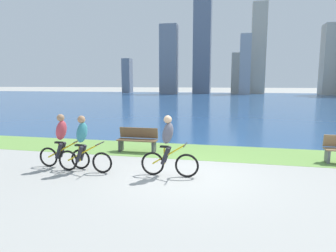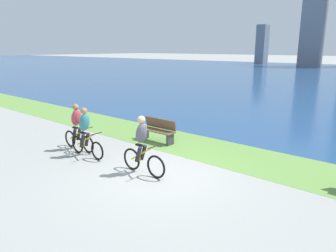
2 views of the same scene
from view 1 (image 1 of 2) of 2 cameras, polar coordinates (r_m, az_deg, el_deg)
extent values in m
plane|color=#9E9E99|center=(8.46, 3.33, -9.44)|extent=(300.00, 300.00, 0.00)
cube|color=#6B9947|center=(11.25, 5.77, -4.93)|extent=(120.00, 2.56, 0.01)
cube|color=navy|center=(45.40, 11.07, 4.96)|extent=(300.00, 66.31, 0.00)
torus|color=black|center=(8.17, 3.66, -7.66)|extent=(0.67, 0.06, 0.67)
torus|color=black|center=(8.37, -2.99, -7.26)|extent=(0.67, 0.06, 0.67)
cylinder|color=gold|center=(8.19, 0.12, -5.49)|extent=(0.95, 0.04, 0.62)
cylinder|color=gold|center=(8.22, -0.71, -5.78)|extent=(0.04, 0.04, 0.48)
cube|color=black|center=(8.16, -0.71, -4.00)|extent=(0.24, 0.10, 0.05)
cylinder|color=black|center=(8.04, 3.35, -3.64)|extent=(0.03, 0.52, 0.03)
ellipsoid|color=#595966|center=(8.07, -0.04, -1.40)|extent=(0.40, 0.36, 0.65)
sphere|color=#D8AD84|center=(8.01, -0.04, 1.28)|extent=(0.22, 0.22, 0.22)
cylinder|color=#26262D|center=(8.30, -0.22, -5.49)|extent=(0.27, 0.11, 0.49)
cylinder|color=#26262D|center=(8.11, -0.54, -5.82)|extent=(0.27, 0.11, 0.49)
torus|color=black|center=(8.75, -12.61, -6.92)|extent=(0.62, 0.06, 0.62)
torus|color=black|center=(9.26, -18.74, -6.33)|extent=(0.62, 0.06, 0.62)
cylinder|color=gold|center=(8.94, -15.98, -4.88)|extent=(1.06, 0.04, 0.60)
cylinder|color=gold|center=(9.02, -16.74, -5.13)|extent=(0.04, 0.04, 0.46)
cube|color=black|center=(8.96, -16.80, -3.58)|extent=(0.24, 0.10, 0.05)
cylinder|color=black|center=(8.65, -13.03, -3.33)|extent=(0.03, 0.52, 0.03)
ellipsoid|color=teal|center=(8.84, -16.29, -1.21)|extent=(0.40, 0.36, 0.65)
sphere|color=#A57A59|center=(8.79, -16.40, 1.23)|extent=(0.22, 0.22, 0.22)
cylinder|color=#26262D|center=(9.07, -16.13, -4.96)|extent=(0.27, 0.11, 0.49)
cylinder|color=#26262D|center=(8.90, -16.75, -5.24)|extent=(0.27, 0.11, 0.49)
torus|color=black|center=(9.32, -16.55, -6.14)|extent=(0.61, 0.06, 0.61)
torus|color=black|center=(9.89, -22.08, -5.58)|extent=(0.61, 0.06, 0.61)
cylinder|color=gold|center=(9.54, -19.61, -4.22)|extent=(1.06, 0.04, 0.60)
cylinder|color=gold|center=(9.63, -20.29, -4.46)|extent=(0.04, 0.04, 0.46)
cube|color=black|center=(9.58, -20.37, -3.00)|extent=(0.24, 0.10, 0.05)
cylinder|color=black|center=(9.22, -16.96, -2.76)|extent=(0.03, 0.52, 0.03)
ellipsoid|color=#BF3F4C|center=(9.45, -19.93, -0.78)|extent=(0.40, 0.36, 0.65)
sphere|color=#A57A59|center=(9.40, -20.05, 1.50)|extent=(0.22, 0.22, 0.22)
cylinder|color=#26262D|center=(9.68, -19.70, -4.31)|extent=(0.27, 0.11, 0.49)
cylinder|color=#26262D|center=(9.51, -20.34, -4.55)|extent=(0.27, 0.11, 0.49)
cube|color=#595960|center=(10.95, 28.42, -5.11)|extent=(0.08, 0.37, 0.45)
cube|color=brown|center=(11.14, -5.99, -2.73)|extent=(1.50, 0.45, 0.04)
cube|color=brown|center=(11.28, -5.69, -1.30)|extent=(1.50, 0.11, 0.40)
cube|color=#38383D|center=(11.00, -2.75, -4.03)|extent=(0.08, 0.37, 0.45)
cube|color=#38383D|center=(11.41, -9.07, -3.68)|extent=(0.08, 0.37, 0.45)
cube|color=slate|center=(75.66, -7.87, 9.57)|extent=(2.06, 2.58, 8.51)
cube|color=slate|center=(70.06, 0.17, 12.71)|extent=(4.00, 2.74, 15.74)
cube|color=slate|center=(71.73, 6.65, 15.36)|extent=(3.99, 3.51, 22.74)
cube|color=#ADA899|center=(72.88, 13.05, 9.86)|extent=(2.29, 2.88, 9.48)
cube|color=#8C939E|center=(66.63, 14.65, 11.37)|extent=(2.26, 2.98, 12.74)
cube|color=#ADA899|center=(74.38, 17.08, 14.06)|extent=(3.35, 2.75, 20.81)
cube|color=#ADA899|center=(71.37, 28.98, 11.11)|extent=(3.59, 3.89, 14.53)
camera|label=2|loc=(4.74, 82.39, 12.87)|focal=33.51mm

